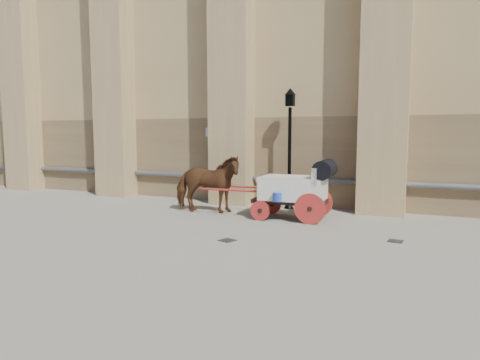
% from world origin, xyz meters
% --- Properties ---
extents(ground, '(90.00, 90.00, 0.00)m').
position_xyz_m(ground, '(0.00, 0.00, 0.00)').
color(ground, gray).
rests_on(ground, ground).
extents(horse, '(2.28, 1.41, 1.79)m').
position_xyz_m(horse, '(-0.98, 1.68, 0.89)').
color(horse, brown).
rests_on(horse, ground).
extents(carriage, '(3.97, 1.44, 1.72)m').
position_xyz_m(carriage, '(1.87, 1.81, 0.93)').
color(carriage, black).
rests_on(carriage, ground).
extents(street_lamp, '(0.36, 0.36, 3.89)m').
position_xyz_m(street_lamp, '(1.14, 3.40, 2.08)').
color(street_lamp, black).
rests_on(street_lamp, ground).
extents(drain_grate_near, '(0.41, 0.41, 0.01)m').
position_xyz_m(drain_grate_near, '(1.06, -1.24, 0.01)').
color(drain_grate_near, black).
rests_on(drain_grate_near, ground).
extents(drain_grate_far, '(0.36, 0.36, 0.01)m').
position_xyz_m(drain_grate_far, '(4.62, 0.20, 0.01)').
color(drain_grate_far, black).
rests_on(drain_grate_far, ground).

